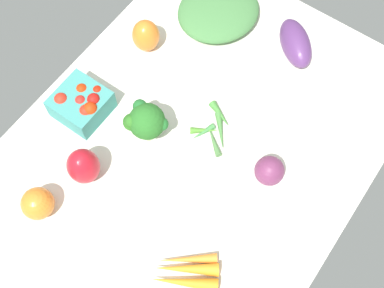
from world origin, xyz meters
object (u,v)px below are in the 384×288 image
(carrot_bunch, at_px, (186,272))
(broccoli_head, at_px, (145,121))
(leafy_greens_clump, at_px, (218,11))
(bell_pepper_red, at_px, (83,166))
(berry_basket, at_px, (82,104))
(heirloom_tomato_orange, at_px, (38,203))
(okra_pile, at_px, (214,128))
(bell_pepper_orange, at_px, (146,35))
(red_onion_center, at_px, (269,171))
(eggplant, at_px, (295,43))

(carrot_bunch, xyz_separation_m, broccoli_head, (-0.21, -0.26, 0.06))
(broccoli_head, height_order, leafy_greens_clump, broccoli_head)
(bell_pepper_red, relative_size, leafy_greens_clump, 0.46)
(carrot_bunch, distance_m, berry_basket, 0.46)
(heirloom_tomato_orange, distance_m, okra_pile, 0.43)
(berry_basket, distance_m, bell_pepper_orange, 0.24)
(carrot_bunch, relative_size, heirloom_tomato_orange, 2.03)
(broccoli_head, distance_m, red_onion_center, 0.30)
(heirloom_tomato_orange, relative_size, bell_pepper_red, 0.71)
(red_onion_center, distance_m, leafy_greens_clump, 0.46)
(bell_pepper_orange, bearing_deg, leafy_greens_clump, 151.68)
(bell_pepper_red, height_order, berry_basket, bell_pepper_red)
(heirloom_tomato_orange, bearing_deg, eggplant, 160.81)
(okra_pile, height_order, bell_pepper_orange, bell_pepper_orange)
(berry_basket, bearing_deg, carrot_bunch, 67.86)
(bell_pepper_red, relative_size, eggplant, 0.70)
(berry_basket, xyz_separation_m, leafy_greens_clump, (-0.42, 0.10, -0.01))
(bell_pepper_red, relative_size, bell_pepper_orange, 1.12)
(heirloom_tomato_orange, height_order, eggplant, heirloom_tomato_orange)
(bell_pepper_orange, bearing_deg, red_onion_center, 74.05)
(broccoli_head, relative_size, bell_pepper_red, 1.12)
(carrot_bunch, distance_m, red_onion_center, 0.29)
(leafy_greens_clump, bearing_deg, bell_pepper_red, 0.89)
(broccoli_head, distance_m, okra_pile, 0.17)
(bell_pepper_red, bearing_deg, broccoli_head, 162.49)
(bell_pepper_red, xyz_separation_m, eggplant, (-0.56, 0.21, -0.02))
(okra_pile, relative_size, bell_pepper_red, 1.19)
(bell_pepper_red, distance_m, bell_pepper_orange, 0.37)
(carrot_bunch, height_order, heirloom_tomato_orange, heirloom_tomato_orange)
(okra_pile, height_order, bell_pepper_red, bell_pepper_red)
(okra_pile, xyz_separation_m, eggplant, (-0.30, 0.04, 0.03))
(broccoli_head, height_order, eggplant, broccoli_head)
(eggplant, bearing_deg, heirloom_tomato_orange, 112.81)
(eggplant, relative_size, leafy_greens_clump, 0.66)
(broccoli_head, xyz_separation_m, berry_basket, (0.04, -0.16, -0.03))
(bell_pepper_red, bearing_deg, okra_pile, 146.81)
(carrot_bunch, relative_size, bell_pepper_orange, 1.62)
(carrot_bunch, distance_m, leafy_greens_clump, 0.67)
(eggplant, bearing_deg, okra_pile, 124.93)
(carrot_bunch, bearing_deg, berry_basket, -112.14)
(carrot_bunch, bearing_deg, okra_pile, -155.57)
(heirloom_tomato_orange, relative_size, red_onion_center, 1.06)
(red_onion_center, bearing_deg, leafy_greens_clump, -131.69)
(bell_pepper_orange, height_order, red_onion_center, bell_pepper_orange)
(berry_basket, height_order, bell_pepper_orange, bell_pepper_orange)
(carrot_bunch, bearing_deg, leafy_greens_clump, -151.54)
(eggplant, bearing_deg, bell_pepper_red, 111.73)
(carrot_bunch, bearing_deg, broccoli_head, -128.79)
(okra_pile, bearing_deg, red_onion_center, 80.78)
(carrot_bunch, relative_size, red_onion_center, 2.16)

